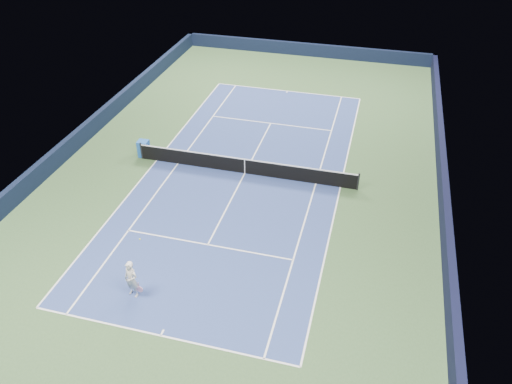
# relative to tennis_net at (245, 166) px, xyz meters

# --- Properties ---
(ground) EXTENTS (40.00, 40.00, 0.00)m
(ground) POSITION_rel_tennis_net_xyz_m (0.00, 0.00, -0.50)
(ground) COLOR #324F2B
(ground) RESTS_ON ground
(wall_far) EXTENTS (22.00, 0.35, 1.10)m
(wall_far) POSITION_rel_tennis_net_xyz_m (0.00, 19.82, 0.05)
(wall_far) COLOR black
(wall_far) RESTS_ON ground
(wall_right) EXTENTS (0.35, 40.00, 1.10)m
(wall_right) POSITION_rel_tennis_net_xyz_m (10.82, 0.00, 0.05)
(wall_right) COLOR black
(wall_right) RESTS_ON ground
(wall_left) EXTENTS (0.35, 40.00, 1.10)m
(wall_left) POSITION_rel_tennis_net_xyz_m (-10.82, 0.00, 0.05)
(wall_left) COLOR #101932
(wall_left) RESTS_ON ground
(court_surface) EXTENTS (10.97, 23.77, 0.01)m
(court_surface) POSITION_rel_tennis_net_xyz_m (0.00, 0.00, -0.50)
(court_surface) COLOR navy
(court_surface) RESTS_ON ground
(baseline_far) EXTENTS (10.97, 0.08, 0.00)m
(baseline_far) POSITION_rel_tennis_net_xyz_m (0.00, 11.88, -0.50)
(baseline_far) COLOR white
(baseline_far) RESTS_ON ground
(baseline_near) EXTENTS (10.97, 0.08, 0.00)m
(baseline_near) POSITION_rel_tennis_net_xyz_m (0.00, -11.88, -0.50)
(baseline_near) COLOR white
(baseline_near) RESTS_ON ground
(sideline_doubles_right) EXTENTS (0.08, 23.77, 0.00)m
(sideline_doubles_right) POSITION_rel_tennis_net_xyz_m (5.49, 0.00, -0.50)
(sideline_doubles_right) COLOR white
(sideline_doubles_right) RESTS_ON ground
(sideline_doubles_left) EXTENTS (0.08, 23.77, 0.00)m
(sideline_doubles_left) POSITION_rel_tennis_net_xyz_m (-5.49, 0.00, -0.50)
(sideline_doubles_left) COLOR white
(sideline_doubles_left) RESTS_ON ground
(sideline_singles_right) EXTENTS (0.08, 23.77, 0.00)m
(sideline_singles_right) POSITION_rel_tennis_net_xyz_m (4.12, 0.00, -0.50)
(sideline_singles_right) COLOR white
(sideline_singles_right) RESTS_ON ground
(sideline_singles_left) EXTENTS (0.08, 23.77, 0.00)m
(sideline_singles_left) POSITION_rel_tennis_net_xyz_m (-4.12, 0.00, -0.50)
(sideline_singles_left) COLOR white
(sideline_singles_left) RESTS_ON ground
(service_line_far) EXTENTS (8.23, 0.08, 0.00)m
(service_line_far) POSITION_rel_tennis_net_xyz_m (0.00, 6.40, -0.50)
(service_line_far) COLOR white
(service_line_far) RESTS_ON ground
(service_line_near) EXTENTS (8.23, 0.08, 0.00)m
(service_line_near) POSITION_rel_tennis_net_xyz_m (0.00, -6.40, -0.50)
(service_line_near) COLOR white
(service_line_near) RESTS_ON ground
(center_service_line) EXTENTS (0.08, 12.80, 0.00)m
(center_service_line) POSITION_rel_tennis_net_xyz_m (0.00, 0.00, -0.50)
(center_service_line) COLOR white
(center_service_line) RESTS_ON ground
(center_mark_far) EXTENTS (0.08, 0.30, 0.00)m
(center_mark_far) POSITION_rel_tennis_net_xyz_m (0.00, 11.73, -0.50)
(center_mark_far) COLOR white
(center_mark_far) RESTS_ON ground
(center_mark_near) EXTENTS (0.08, 0.30, 0.00)m
(center_mark_near) POSITION_rel_tennis_net_xyz_m (0.00, -11.73, -0.50)
(center_mark_near) COLOR white
(center_mark_near) RESTS_ON ground
(tennis_net) EXTENTS (12.90, 0.10, 1.07)m
(tennis_net) POSITION_rel_tennis_net_xyz_m (0.00, 0.00, 0.00)
(tennis_net) COLOR black
(tennis_net) RESTS_ON ground
(sponsor_cube) EXTENTS (0.65, 0.60, 1.02)m
(sponsor_cube) POSITION_rel_tennis_net_xyz_m (-6.40, 0.31, 0.01)
(sponsor_cube) COLOR #1D56B2
(sponsor_cube) RESTS_ON ground
(tennis_player) EXTENTS (0.85, 1.33, 2.28)m
(tennis_player) POSITION_rel_tennis_net_xyz_m (-1.93, -10.18, 0.39)
(tennis_player) COLOR silver
(tennis_player) RESTS_ON ground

